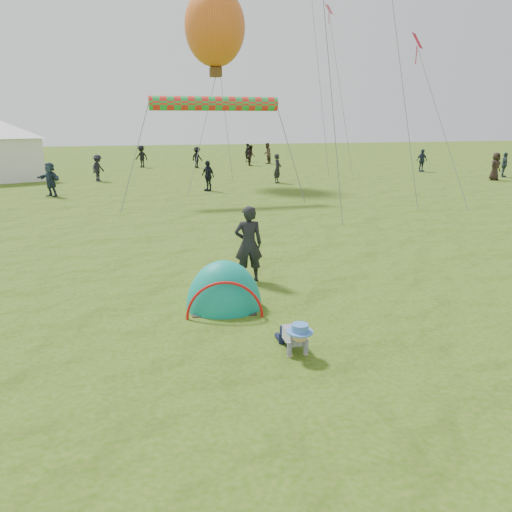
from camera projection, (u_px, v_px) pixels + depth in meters
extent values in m
plane|color=#295209|center=(326.00, 329.00, 9.26)|extent=(140.00, 140.00, 0.00)
ellipsoid|color=#068181|center=(224.00, 307.00, 10.29)|extent=(1.75, 1.52, 2.01)
imported|color=black|center=(248.00, 244.00, 11.77)|extent=(0.70, 0.50, 1.82)
imported|color=black|center=(247.00, 153.00, 45.11)|extent=(0.60, 0.71, 1.65)
imported|color=#443528|center=(267.00, 153.00, 43.27)|extent=(1.08, 1.10, 1.79)
imported|color=#2D3E46|center=(504.00, 165.00, 33.28)|extent=(0.85, 1.02, 1.63)
imported|color=black|center=(142.00, 156.00, 40.06)|extent=(1.28, 1.20, 1.74)
imported|color=black|center=(495.00, 166.00, 31.57)|extent=(0.99, 0.81, 1.74)
imported|color=#253747|center=(50.00, 179.00, 24.90)|extent=(1.47, 1.46, 1.70)
imported|color=#283143|center=(422.00, 160.00, 36.75)|extent=(1.02, 0.56, 1.65)
imported|color=black|center=(98.00, 168.00, 31.02)|extent=(1.09, 1.22, 1.64)
imported|color=black|center=(278.00, 169.00, 30.15)|extent=(0.71, 0.76, 1.75)
imported|color=black|center=(251.00, 155.00, 41.62)|extent=(0.70, 0.87, 1.69)
imported|color=black|center=(208.00, 176.00, 26.83)|extent=(0.82, 1.02, 1.63)
imported|color=black|center=(197.00, 157.00, 39.55)|extent=(1.13, 1.23, 1.65)
cylinder|color=red|center=(214.00, 103.00, 22.61)|extent=(5.87, 0.64, 0.64)
plane|color=#298A4C|center=(215.00, 27.00, 33.45)|extent=(1.07, 1.07, 0.87)
plane|color=#D6495C|center=(329.00, 9.00, 33.97)|extent=(0.77, 0.77, 0.63)
plane|color=red|center=(417.00, 41.00, 23.93)|extent=(0.90, 0.90, 0.74)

